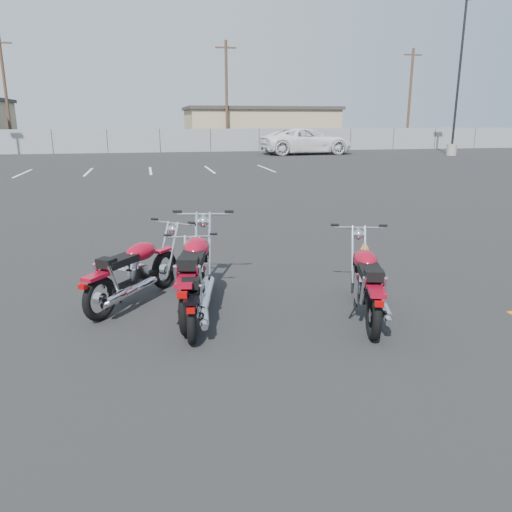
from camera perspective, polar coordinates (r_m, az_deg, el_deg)
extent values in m
plane|color=black|center=(6.54, -0.59, -6.96)|extent=(120.00, 120.00, 0.00)
torus|color=black|center=(7.67, -10.41, -1.52)|extent=(0.44, 0.53, 0.58)
cylinder|color=silver|center=(7.67, -10.41, -1.52)|extent=(0.17, 0.18, 0.16)
torus|color=black|center=(6.64, -17.43, -4.67)|extent=(0.44, 0.53, 0.58)
cylinder|color=silver|center=(6.64, -17.43, -4.67)|extent=(0.17, 0.18, 0.16)
cube|color=black|center=(7.13, -13.68, -2.69)|extent=(0.70, 0.87, 0.06)
cube|color=silver|center=(7.07, -13.95, -2.35)|extent=(0.44, 0.46, 0.29)
cylinder|color=silver|center=(7.03, -14.04, -0.99)|extent=(0.30, 0.31, 0.26)
ellipsoid|color=maroon|center=(7.16, -13.00, 0.50)|extent=(0.58, 0.63, 0.25)
cube|color=black|center=(6.82, -15.38, -0.57)|extent=(0.52, 0.58, 0.10)
cube|color=black|center=(6.63, -16.74, -0.76)|extent=(0.28, 0.27, 0.12)
cube|color=maroon|center=(6.53, -17.75, -2.20)|extent=(0.39, 0.43, 0.05)
cube|color=maroon|center=(7.59, -10.52, 0.69)|extent=(0.30, 0.34, 0.04)
cylinder|color=silver|center=(6.59, -16.00, -2.48)|extent=(0.15, 0.17, 0.38)
cylinder|color=silver|center=(6.74, -17.50, -2.20)|extent=(0.15, 0.17, 0.38)
cylinder|color=silver|center=(6.84, -14.14, -4.01)|extent=(0.72, 0.90, 0.12)
cylinder|color=silver|center=(6.61, -15.83, -4.63)|extent=(0.30, 0.34, 0.13)
cylinder|color=silver|center=(7.63, -9.49, 0.85)|extent=(0.27, 0.33, 0.77)
cylinder|color=silver|center=(7.73, -10.56, 0.99)|extent=(0.27, 0.33, 0.77)
sphere|color=silver|center=(7.75, -9.46, 2.99)|extent=(0.22, 0.22, 0.16)
cylinder|color=silver|center=(7.74, -9.41, 3.72)|extent=(0.56, 0.44, 0.03)
cylinder|color=black|center=(7.54, -7.36, 3.78)|extent=(0.11, 0.10, 0.03)
cylinder|color=black|center=(7.92, -11.54, 4.15)|extent=(0.11, 0.10, 0.03)
cylinder|color=black|center=(7.20, -14.92, -4.15)|extent=(0.14, 0.11, 0.29)
cube|color=#990505|center=(6.38, -19.23, -3.34)|extent=(0.11, 0.11, 0.06)
torus|color=black|center=(6.98, -7.31, -3.25)|extent=(0.15, 0.55, 0.54)
cylinder|color=silver|center=(6.98, -7.31, -3.25)|extent=(0.10, 0.15, 0.15)
torus|color=black|center=(5.75, -7.38, -7.40)|extent=(0.15, 0.55, 0.54)
cylinder|color=silver|center=(5.75, -7.38, -7.40)|extent=(0.10, 0.15, 0.15)
cube|color=black|center=(6.35, -7.35, -4.82)|extent=(0.18, 0.96, 0.05)
cube|color=silver|center=(6.29, -7.37, -4.49)|extent=(0.29, 0.37, 0.27)
cylinder|color=silver|center=(6.23, -7.42, -3.08)|extent=(0.20, 0.24, 0.24)
ellipsoid|color=black|center=(6.40, -7.45, -1.41)|extent=(0.33, 0.55, 0.23)
cube|color=black|center=(5.98, -7.47, -2.77)|extent=(0.28, 0.52, 0.09)
cube|color=black|center=(5.76, -7.51, -3.12)|extent=(0.21, 0.18, 0.11)
cube|color=black|center=(5.63, -7.48, -4.79)|extent=(0.20, 0.40, 0.05)
cube|color=black|center=(6.90, -7.39, -1.00)|extent=(0.15, 0.32, 0.04)
cylinder|color=silver|center=(5.79, -6.37, -4.78)|extent=(0.06, 0.17, 0.36)
cylinder|color=silver|center=(5.80, -8.53, -4.84)|extent=(0.06, 0.17, 0.36)
cylinder|color=silver|center=(6.11, -5.98, -6.13)|extent=(0.18, 1.00, 0.12)
cylinder|color=silver|center=(5.84, -5.94, -7.00)|extent=(0.14, 0.33, 0.12)
cylinder|color=silver|center=(7.00, -6.72, -0.69)|extent=(0.08, 0.36, 0.72)
cylinder|color=silver|center=(7.00, -8.05, -0.73)|extent=(0.08, 0.36, 0.72)
sphere|color=silver|center=(7.08, -7.44, 1.45)|extent=(0.16, 0.16, 0.15)
cylinder|color=silver|center=(7.08, -7.47, 2.19)|extent=(0.64, 0.09, 0.03)
cylinder|color=black|center=(7.05, -4.90, 2.53)|extent=(0.11, 0.04, 0.03)
cylinder|color=black|center=(7.06, -10.06, 2.36)|extent=(0.11, 0.04, 0.03)
cylinder|color=black|center=(6.33, -8.46, -6.60)|extent=(0.14, 0.04, 0.27)
cube|color=#990505|center=(5.43, -7.48, -6.22)|extent=(0.10, 0.06, 0.05)
torus|color=black|center=(7.48, -6.15, -1.44)|extent=(0.27, 0.68, 0.67)
cylinder|color=silver|center=(7.48, -6.15, -1.44)|extent=(0.15, 0.20, 0.18)
torus|color=black|center=(5.95, -7.88, -5.94)|extent=(0.27, 0.68, 0.67)
cylinder|color=silver|center=(5.95, -7.88, -5.94)|extent=(0.15, 0.20, 0.18)
cube|color=black|center=(6.70, -6.92, -3.07)|extent=(0.37, 1.17, 0.07)
cube|color=silver|center=(6.62, -7.00, -2.67)|extent=(0.40, 0.48, 0.34)
cylinder|color=silver|center=(6.56, -7.06, -0.99)|extent=(0.28, 0.32, 0.30)
ellipsoid|color=maroon|center=(6.77, -6.83, 0.89)|extent=(0.48, 0.71, 0.29)
cube|color=black|center=(6.26, -7.42, -0.53)|extent=(0.42, 0.67, 0.11)
cube|color=black|center=(5.98, -7.79, -0.85)|extent=(0.28, 0.25, 0.13)
cube|color=maroon|center=(5.82, -8.03, -2.77)|extent=(0.30, 0.50, 0.06)
cube|color=maroon|center=(7.39, -6.22, 1.19)|extent=(0.23, 0.40, 0.04)
cylinder|color=silver|center=(6.00, -6.48, -2.88)|extent=(0.10, 0.21, 0.44)
cylinder|color=silver|center=(6.04, -9.01, -2.86)|extent=(0.10, 0.21, 0.44)
cylinder|color=silver|center=(6.38, -5.67, -4.60)|extent=(0.37, 1.23, 0.14)
cylinder|color=silver|center=(6.04, -6.03, -5.56)|extent=(0.22, 0.42, 0.15)
cylinder|color=silver|center=(7.50, -5.35, 1.48)|extent=(0.15, 0.45, 0.88)
cylinder|color=silver|center=(7.53, -6.87, 1.48)|extent=(0.15, 0.45, 0.88)
sphere|color=silver|center=(7.63, -6.02, 3.93)|extent=(0.21, 0.21, 0.18)
cylinder|color=silver|center=(7.63, -6.03, 4.79)|extent=(0.77, 0.21, 0.03)
cylinder|color=black|center=(7.56, -3.09, 5.10)|extent=(0.14, 0.07, 0.04)
cylinder|color=black|center=(7.65, -8.99, 5.06)|extent=(0.14, 0.07, 0.04)
cylinder|color=black|center=(6.68, -8.32, -5.09)|extent=(0.18, 0.07, 0.34)
cube|color=#990505|center=(5.57, -8.43, -4.41)|extent=(0.12, 0.09, 0.07)
torus|color=black|center=(7.29, 11.65, -2.45)|extent=(0.27, 0.60, 0.59)
cylinder|color=silver|center=(7.29, 11.65, -2.45)|extent=(0.14, 0.18, 0.16)
torus|color=black|center=(5.96, 13.34, -6.63)|extent=(0.27, 0.60, 0.59)
cylinder|color=silver|center=(5.96, 13.34, -6.63)|extent=(0.14, 0.18, 0.16)
cube|color=black|center=(6.60, 12.43, -4.01)|extent=(0.39, 1.02, 0.06)
cube|color=silver|center=(6.54, 12.52, -3.66)|extent=(0.37, 0.44, 0.30)
cylinder|color=silver|center=(6.48, 12.61, -2.18)|extent=(0.26, 0.29, 0.26)
ellipsoid|color=maroon|center=(6.66, 12.41, -0.46)|extent=(0.45, 0.63, 0.25)
cube|color=black|center=(6.22, 12.98, -1.81)|extent=(0.40, 0.59, 0.10)
cube|color=black|center=(5.97, 13.34, -2.15)|extent=(0.26, 0.23, 0.12)
cube|color=maroon|center=(5.83, 13.55, -3.87)|extent=(0.29, 0.45, 0.05)
cube|color=maroon|center=(7.20, 11.79, -0.09)|extent=(0.22, 0.36, 0.04)
cylinder|color=silver|center=(6.03, 14.38, -3.93)|extent=(0.10, 0.19, 0.39)
cylinder|color=silver|center=(5.99, 12.15, -3.91)|extent=(0.10, 0.19, 0.39)
cylinder|color=silver|center=(6.37, 14.17, -5.40)|extent=(0.40, 1.07, 0.13)
cylinder|color=silver|center=(6.08, 14.67, -6.27)|extent=(0.21, 0.37, 0.13)
cylinder|color=silver|center=(7.33, 12.36, 0.18)|extent=(0.15, 0.39, 0.78)
cylinder|color=silver|center=(7.30, 10.98, 0.20)|extent=(0.15, 0.39, 0.78)
sphere|color=silver|center=(7.41, 11.63, 2.42)|extent=(0.20, 0.20, 0.16)
cylinder|color=silver|center=(7.40, 11.65, 3.20)|extent=(0.67, 0.23, 0.03)
cylinder|color=black|center=(7.43, 14.33, 3.39)|extent=(0.12, 0.07, 0.04)
cylinder|color=black|center=(7.34, 9.01, 3.54)|extent=(0.12, 0.07, 0.04)
cylinder|color=black|center=(6.56, 11.25, -5.83)|extent=(0.16, 0.07, 0.30)
cube|color=#990505|center=(5.61, 13.91, -5.34)|extent=(0.11, 0.08, 0.06)
cone|color=orange|center=(9.78, 12.33, 1.12)|extent=(0.21, 0.21, 0.27)
cube|color=orange|center=(9.82, 12.28, 0.34)|extent=(0.23, 0.23, 0.01)
cylinder|color=gray|center=(39.32, 21.44, 11.24)|extent=(0.70, 0.70, 0.80)
cylinder|color=black|center=(39.39, 22.20, 18.66)|extent=(0.16, 0.16, 9.44)
cube|color=gray|center=(40.98, -10.91, 12.82)|extent=(80.00, 0.04, 1.80)
cylinder|color=black|center=(41.52, -22.25, 12.01)|extent=(0.06, 0.06, 1.80)
cylinder|color=black|center=(41.05, -16.63, 12.47)|extent=(0.06, 0.06, 1.80)
cylinder|color=black|center=(40.98, -10.91, 12.82)|extent=(0.06, 0.06, 1.80)
cylinder|color=black|center=(41.29, -5.22, 13.04)|extent=(0.06, 0.06, 1.80)
cylinder|color=black|center=(41.99, 0.35, 13.14)|extent=(0.06, 0.06, 1.80)
cylinder|color=black|center=(43.04, 5.69, 13.12)|extent=(0.06, 0.06, 1.80)
cylinder|color=black|center=(44.44, 10.73, 13.00)|extent=(0.06, 0.06, 1.80)
cylinder|color=black|center=(46.14, 15.43, 12.80)|extent=(0.06, 0.06, 1.80)
cylinder|color=black|center=(48.11, 19.76, 12.54)|extent=(0.06, 0.06, 1.80)
cylinder|color=black|center=(50.32, 23.73, 12.25)|extent=(0.06, 0.06, 1.80)
cube|color=tan|center=(51.18, 0.32, 14.42)|extent=(14.00, 9.00, 3.40)
cube|color=#3A3130|center=(51.19, 0.32, 16.49)|extent=(14.40, 9.40, 0.30)
cylinder|color=#3F291D|center=(47.22, -26.68, 16.20)|extent=(0.24, 0.24, 9.00)
cylinder|color=#3F291D|center=(45.55, -3.38, 17.81)|extent=(0.24, 0.24, 9.00)
cube|color=#3F291D|center=(45.89, -3.47, 22.68)|extent=(1.80, 0.12, 0.12)
cylinder|color=#3F291D|center=(52.44, 17.16, 16.86)|extent=(0.24, 0.24, 9.00)
cube|color=#3F291D|center=(52.74, 17.51, 21.08)|extent=(1.80, 0.12, 0.12)
cube|color=silver|center=(26.68, -25.09, 8.55)|extent=(0.12, 4.00, 0.01)
cube|color=silver|center=(26.19, -18.62, 9.09)|extent=(0.12, 4.00, 0.01)
cube|color=silver|center=(26.05, -11.97, 9.51)|extent=(0.12, 4.00, 0.01)
cube|color=silver|center=(26.25, -5.32, 9.82)|extent=(0.12, 4.00, 0.01)
cube|color=silver|center=(26.78, 1.16, 9.99)|extent=(0.12, 4.00, 0.01)
imported|color=white|center=(38.19, 5.82, 13.74)|extent=(3.61, 8.03, 2.99)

